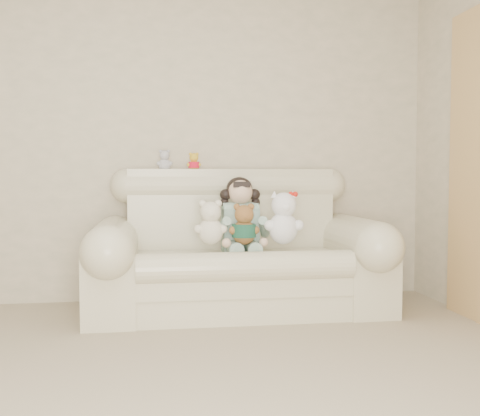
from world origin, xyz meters
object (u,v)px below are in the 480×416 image
(white_cat, at_px, (283,212))
(cream_teddy, at_px, (210,218))
(brown_teddy, at_px, (244,220))
(sofa, at_px, (238,240))
(seated_child, at_px, (240,214))

(white_cat, bearing_deg, cream_teddy, 154.64)
(brown_teddy, distance_m, white_cat, 0.28)
(cream_teddy, bearing_deg, brown_teddy, 14.85)
(sofa, relative_size, seated_child, 3.77)
(seated_child, distance_m, white_cat, 0.35)
(sofa, bearing_deg, cream_teddy, -154.22)
(sofa, bearing_deg, brown_teddy, -79.42)
(cream_teddy, bearing_deg, sofa, 47.12)
(seated_child, height_order, cream_teddy, seated_child)
(brown_teddy, relative_size, cream_teddy, 0.92)
(seated_child, bearing_deg, white_cat, -39.73)
(brown_teddy, distance_m, cream_teddy, 0.23)
(seated_child, bearing_deg, brown_teddy, -93.56)
(sofa, relative_size, white_cat, 4.81)
(white_cat, height_order, cream_teddy, white_cat)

